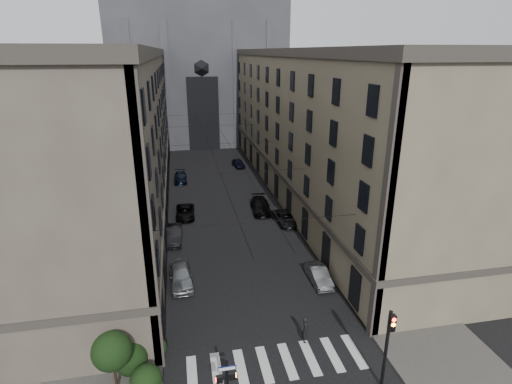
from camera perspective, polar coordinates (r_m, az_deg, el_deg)
sidewalk_left at (r=54.00m, az=-16.19°, el=-1.30°), size 7.00×80.00×0.15m
sidewalk_right at (r=55.97m, az=5.68°, el=0.14°), size 7.00×80.00×0.15m
zebra_crossing at (r=27.36m, az=2.89°, el=-23.15°), size 11.00×3.20×0.01m
building_left at (r=51.96m, az=-20.41°, el=8.10°), size 13.60×60.60×18.85m
building_right at (r=54.56m, az=9.01°, el=9.56°), size 13.60×60.60×18.85m
gothic_tower at (r=89.58m, az=-8.36°, el=18.83°), size 35.00×23.00×58.00m
traffic_light_right at (r=24.83m, az=18.34°, el=-19.54°), size 0.34×0.50×5.20m
shrub_cluster at (r=25.92m, az=-17.62°, el=-21.80°), size 3.90×4.40×3.90m
tram_wires at (r=51.61m, az=-5.24°, el=6.78°), size 14.00×60.00×0.43m
car_left_near at (r=34.69m, az=-10.69°, el=-11.60°), size 2.23×4.89×1.63m
car_left_midnear at (r=42.00m, az=-11.63°, el=-5.98°), size 1.76×4.64×1.51m
car_left_midfar at (r=47.72m, az=-10.09°, el=-2.84°), size 2.29×4.71×1.29m
car_left_far at (r=60.85m, az=-10.74°, el=2.07°), size 1.91×4.63×1.34m
car_right_near at (r=34.82m, az=8.94°, el=-11.66°), size 1.44×4.03×1.32m
car_right_midnear at (r=45.47m, az=4.19°, el=-3.74°), size 2.43×4.71×1.27m
car_right_midfar at (r=48.56m, az=0.69°, el=-1.98°), size 2.49×5.36×1.51m
car_right_far at (r=67.56m, az=-2.53°, el=4.13°), size 2.01×4.04×1.32m
pedestrian at (r=28.43m, az=7.06°, el=-18.89°), size 0.62×0.78×1.89m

